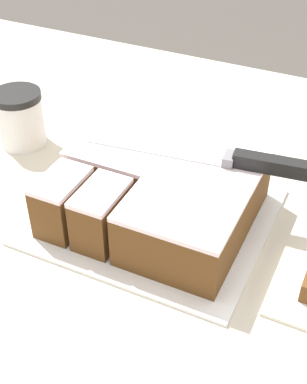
{
  "coord_description": "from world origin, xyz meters",
  "views": [
    {
      "loc": [
        0.35,
        -0.6,
        1.48
      ],
      "look_at": [
        0.08,
        -0.03,
        0.99
      ],
      "focal_mm": 50.0,
      "sensor_mm": 36.0,
      "label": 1
    }
  ],
  "objects_px": {
    "cake_board": "(153,215)",
    "cake": "(157,192)",
    "knife": "(244,161)",
    "coffee_cup": "(20,118)"
  },
  "relations": [
    {
      "from": "cake_board",
      "to": "cake",
      "type": "height_order",
      "value": "cake"
    },
    {
      "from": "knife",
      "to": "coffee_cup",
      "type": "bearing_deg",
      "value": -10.63
    },
    {
      "from": "knife",
      "to": "cake_board",
      "type": "bearing_deg",
      "value": 21.13
    },
    {
      "from": "cake_board",
      "to": "cake",
      "type": "distance_m",
      "value": 0.05
    },
    {
      "from": "cake_board",
      "to": "coffee_cup",
      "type": "xyz_separation_m",
      "value": [
        -0.31,
        0.09,
        0.05
      ]
    },
    {
      "from": "knife",
      "to": "coffee_cup",
      "type": "xyz_separation_m",
      "value": [
        -0.43,
        0.03,
        -0.05
      ]
    },
    {
      "from": "cake_board",
      "to": "coffee_cup",
      "type": "height_order",
      "value": "coffee_cup"
    },
    {
      "from": "cake",
      "to": "knife",
      "type": "distance_m",
      "value": 0.14
    },
    {
      "from": "cake",
      "to": "coffee_cup",
      "type": "xyz_separation_m",
      "value": [
        -0.31,
        0.09,
        0.0
      ]
    },
    {
      "from": "cake_board",
      "to": "knife",
      "type": "xyz_separation_m",
      "value": [
        0.12,
        0.06,
        0.1
      ]
    }
  ]
}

